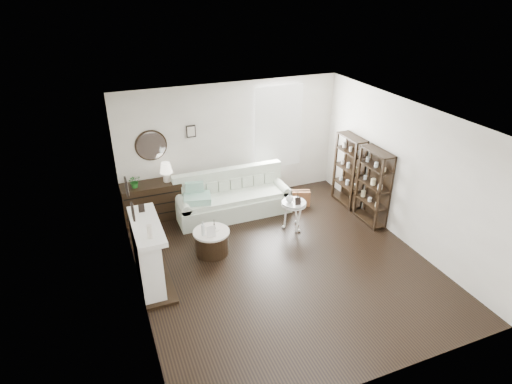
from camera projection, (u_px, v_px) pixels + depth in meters
name	position (u px, v px, depth m)	size (l,w,h in m)	color
room	(263.00, 129.00, 9.56)	(5.50, 5.50, 5.50)	black
fireplace	(148.00, 256.00, 7.04)	(0.50, 1.40, 1.84)	white
shelf_unit_far	(349.00, 170.00, 9.49)	(0.30, 0.80, 1.60)	black
shelf_unit_near	(373.00, 187.00, 8.75)	(0.30, 0.80, 1.60)	black
sofa	(232.00, 200.00, 9.30)	(2.45, 0.85, 0.95)	beige
quilt	(197.00, 198.00, 8.82)	(0.55, 0.45, 0.14)	#2A9B6B
suitcase	(298.00, 198.00, 9.65)	(0.54, 0.18, 0.36)	brown
dresser	(152.00, 201.00, 9.03)	(1.22, 0.52, 0.81)	black
table_lamp	(166.00, 172.00, 8.87)	(0.26, 0.26, 0.42)	white
potted_plant	(135.00, 181.00, 8.64)	(0.25, 0.21, 0.27)	#165017
drum_table	(212.00, 242.00, 7.96)	(0.68, 0.68, 0.47)	black
pedestal_table	(294.00, 204.00, 8.61)	(0.50, 0.50, 0.61)	silver
eiffel_drum	(214.00, 225.00, 7.88)	(0.11, 0.11, 0.19)	black
bottle_drum	(203.00, 229.00, 7.67)	(0.07, 0.07, 0.28)	silver
card_frame_drum	(211.00, 231.00, 7.65)	(0.16, 0.01, 0.21)	silver
eiffel_ped	(298.00, 196.00, 8.60)	(0.11, 0.11, 0.19)	black
flask_ped	(290.00, 196.00, 8.51)	(0.15, 0.15, 0.28)	silver
card_frame_ped	(298.00, 201.00, 8.45)	(0.12, 0.01, 0.16)	black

